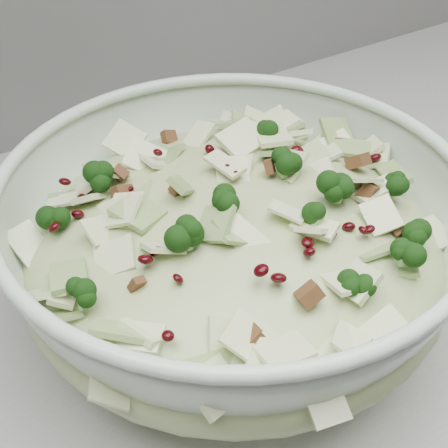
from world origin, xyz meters
name	(u,v)px	position (x,y,z in m)	size (l,w,h in m)	color
mixing_bowl	(234,249)	(0.65, 1.60, 0.97)	(0.45, 0.45, 0.14)	silver
salad	(234,226)	(0.65, 1.60, 1.00)	(0.44, 0.44, 0.14)	#B2C083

